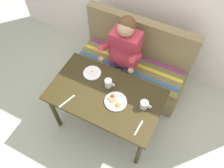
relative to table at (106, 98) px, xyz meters
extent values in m
plane|color=#B2B79C|center=(0.00, 0.00, -0.65)|extent=(8.00, 8.00, 0.00)
cube|color=#302710|center=(0.00, 0.00, 0.06)|extent=(1.20, 0.70, 0.04)
cylinder|color=#302710|center=(-0.54, -0.29, -0.30)|extent=(0.05, 0.05, 0.69)
cylinder|color=#302710|center=(0.54, -0.29, -0.30)|extent=(0.05, 0.05, 0.69)
cylinder|color=#302710|center=(-0.54, 0.29, -0.30)|extent=(0.05, 0.05, 0.69)
cylinder|color=#302710|center=(0.54, 0.29, -0.30)|extent=(0.05, 0.05, 0.69)
cube|color=olive|center=(0.00, 0.72, -0.45)|extent=(1.44, 0.56, 0.40)
cube|color=olive|center=(0.00, 0.72, -0.22)|extent=(1.40, 0.52, 0.06)
cube|color=olive|center=(0.00, 0.94, 0.08)|extent=(1.44, 0.12, 0.54)
cube|color=#336099|center=(0.00, 0.58, -0.18)|extent=(1.38, 0.05, 0.01)
cube|color=yellow|center=(0.00, 0.72, -0.18)|extent=(1.38, 0.05, 0.01)
cube|color=#93387A|center=(0.00, 0.86, -0.18)|extent=(1.38, 0.05, 0.01)
cube|color=#BC3441|center=(-0.08, 0.66, 0.11)|extent=(0.34, 0.22, 0.48)
sphere|color=tan|center=(-0.08, 0.64, 0.44)|extent=(0.19, 0.19, 0.19)
sphere|color=brown|center=(-0.08, 0.67, 0.47)|extent=(0.19, 0.19, 0.19)
cylinder|color=#BC3441|center=(-0.27, 0.52, 0.18)|extent=(0.07, 0.29, 0.23)
cylinder|color=#BC3441|center=(0.11, 0.52, 0.18)|extent=(0.07, 0.29, 0.23)
sphere|color=tan|center=(-0.27, 0.40, 0.08)|extent=(0.07, 0.07, 0.07)
sphere|color=tan|center=(0.11, 0.40, 0.08)|extent=(0.07, 0.07, 0.07)
cylinder|color=#232333|center=(-0.16, 0.49, -0.13)|extent=(0.09, 0.34, 0.09)
cylinder|color=#232333|center=(-0.16, 0.32, -0.39)|extent=(0.08, 0.08, 0.52)
cube|color=black|center=(-0.16, 0.26, -0.62)|extent=(0.09, 0.20, 0.05)
cylinder|color=#232333|center=(0.01, 0.49, -0.13)|extent=(0.09, 0.34, 0.09)
cylinder|color=#232333|center=(0.01, 0.32, -0.39)|extent=(0.08, 0.08, 0.52)
cube|color=black|center=(0.01, 0.26, -0.62)|extent=(0.09, 0.20, 0.05)
cylinder|color=white|center=(0.14, -0.04, 0.09)|extent=(0.23, 0.23, 0.02)
cube|color=#996F41|center=(0.10, -0.03, 0.11)|extent=(0.10, 0.10, 0.02)
sphere|color=red|center=(0.08, -0.01, 0.12)|extent=(0.04, 0.04, 0.04)
ellipsoid|color=#CC6623|center=(0.18, -0.07, 0.11)|extent=(0.06, 0.05, 0.02)
cylinder|color=white|center=(-0.26, 0.17, 0.09)|extent=(0.20, 0.20, 0.01)
ellipsoid|color=white|center=(-0.26, 0.17, 0.10)|extent=(0.09, 0.08, 0.01)
sphere|color=yellow|center=(-0.26, 0.18, 0.11)|extent=(0.03, 0.03, 0.03)
cylinder|color=white|center=(0.42, 0.04, 0.13)|extent=(0.08, 0.08, 0.09)
cylinder|color=brown|center=(0.42, 0.04, 0.17)|extent=(0.07, 0.07, 0.01)
torus|color=white|center=(0.47, 0.04, 0.13)|extent=(0.05, 0.01, 0.05)
cylinder|color=white|center=(-0.02, 0.11, 0.13)|extent=(0.08, 0.08, 0.10)
cylinder|color=brown|center=(-0.02, 0.11, 0.17)|extent=(0.07, 0.07, 0.01)
torus|color=white|center=(0.03, 0.11, 0.14)|extent=(0.05, 0.01, 0.05)
cube|color=silver|center=(0.46, -0.19, 0.08)|extent=(0.03, 0.17, 0.00)
cube|color=silver|center=(-0.32, -0.26, 0.08)|extent=(0.08, 0.19, 0.00)
camera|label=1|loc=(0.61, -1.07, 2.10)|focal=36.02mm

